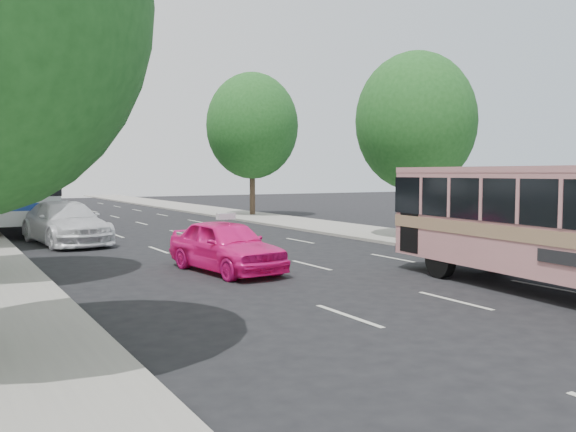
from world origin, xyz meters
TOP-DOWN VIEW (x-y plane):
  - ground at (0.00, 0.00)m, footprint 120.00×120.00m
  - sidewalk_right at (8.50, 20.00)m, footprint 4.00×90.00m
  - tree_right_near at (8.78, 7.94)m, footprint 5.10×5.10m
  - tree_right_far at (9.08, 23.94)m, footprint 6.00×6.00m
  - pink_bus at (3.62, -2.54)m, footprint 3.21×9.60m
  - pink_taxi at (-1.76, 4.23)m, footprint 2.30×4.63m
  - white_pickup at (-4.50, 13.77)m, footprint 3.05×6.07m
  - tour_coach_front at (-5.71, 22.36)m, footprint 2.89×13.11m
  - tour_coach_rear at (-4.50, 36.80)m, footprint 2.58×11.01m
  - taxi_roof_sign at (-1.76, 4.23)m, footprint 0.57×0.24m

SIDE VIEW (x-z plane):
  - ground at x=0.00m, z-range 0.00..0.00m
  - sidewalk_right at x=8.50m, z-range 0.00..0.12m
  - pink_taxi at x=-1.76m, z-range 0.00..1.51m
  - white_pickup at x=-4.50m, z-range 0.00..1.69m
  - taxi_roof_sign at x=-1.76m, z-range 1.51..1.69m
  - pink_bus at x=3.62m, z-range 0.37..3.37m
  - tour_coach_rear at x=-4.50m, z-range 0.33..3.62m
  - tour_coach_front at x=-5.71m, z-range 0.40..4.32m
  - tree_right_near at x=8.78m, z-range 1.23..9.18m
  - tree_right_far at x=9.08m, z-range 1.45..10.80m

